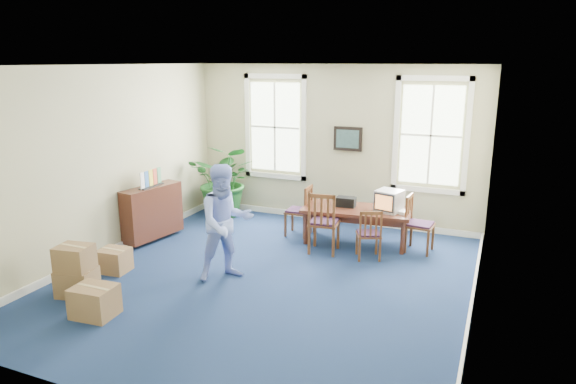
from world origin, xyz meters
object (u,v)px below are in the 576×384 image
at_px(chair_near_left, 324,222).
at_px(cardboard_boxes, 91,269).
at_px(conference_table, 356,225).
at_px(man, 226,223).
at_px(crt_tv, 389,201).
at_px(credenza, 153,215).
at_px(potted_plant, 225,180).

height_order(chair_near_left, cardboard_boxes, chair_near_left).
xyz_separation_m(conference_table, man, (-1.41, -2.30, 0.56)).
bearing_deg(crt_tv, credenza, -146.77).
height_order(crt_tv, potted_plant, potted_plant).
height_order(potted_plant, cardboard_boxes, potted_plant).
relative_size(conference_table, crt_tv, 4.24).
distance_m(credenza, potted_plant, 1.96).
distance_m(chair_near_left, man, 1.96).
bearing_deg(chair_near_left, credenza, 5.63).
xyz_separation_m(crt_tv, cardboard_boxes, (-3.46, -3.61, -0.46)).
relative_size(man, potted_plant, 1.13).
relative_size(chair_near_left, man, 0.61).
height_order(conference_table, chair_near_left, chair_near_left).
distance_m(conference_table, credenza, 3.77).
xyz_separation_m(credenza, potted_plant, (0.49, 1.87, 0.31)).
distance_m(man, credenza, 2.37).
bearing_deg(man, conference_table, 11.05).
height_order(crt_tv, chair_near_left, chair_near_left).
bearing_deg(conference_table, credenza, -165.09).
bearing_deg(conference_table, chair_near_left, -126.57).
bearing_deg(crt_tv, chair_near_left, -129.15).
distance_m(crt_tv, man, 3.07).
bearing_deg(cardboard_boxes, credenza, 105.86).
bearing_deg(man, crt_tv, 2.33).
distance_m(chair_near_left, potted_plant, 2.91).
xyz_separation_m(crt_tv, man, (-1.98, -2.35, 0.04)).
xyz_separation_m(man, credenza, (-2.12, 0.98, -0.41)).
height_order(chair_near_left, credenza, chair_near_left).
relative_size(conference_table, credenza, 1.58).
height_order(chair_near_left, potted_plant, potted_plant).
bearing_deg(potted_plant, conference_table, -10.29).
distance_m(conference_table, potted_plant, 3.12).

